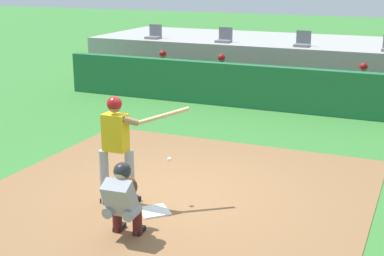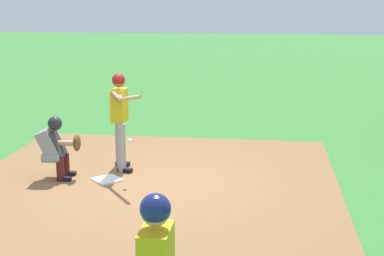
% 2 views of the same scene
% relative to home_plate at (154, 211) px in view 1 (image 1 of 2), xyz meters
% --- Properties ---
extents(ground_plane, '(80.00, 80.00, 0.00)m').
position_rel_home_plate_xyz_m(ground_plane, '(0.00, 0.80, -0.02)').
color(ground_plane, '#387A33').
extents(dirt_infield, '(6.40, 6.40, 0.01)m').
position_rel_home_plate_xyz_m(dirt_infield, '(0.00, 0.80, -0.02)').
color(dirt_infield, olive).
rests_on(dirt_infield, ground).
extents(home_plate, '(0.62, 0.62, 0.02)m').
position_rel_home_plate_xyz_m(home_plate, '(0.00, 0.00, 0.00)').
color(home_plate, white).
rests_on(home_plate, dirt_infield).
extents(batter_at_plate, '(1.29, 0.81, 1.80)m').
position_rel_home_plate_xyz_m(batter_at_plate, '(-0.67, 0.08, 1.01)').
color(batter_at_plate, '#99999E').
rests_on(batter_at_plate, ground).
extents(catcher_crouched, '(0.50, 1.72, 1.13)m').
position_rel_home_plate_xyz_m(catcher_crouched, '(-0.02, -0.90, 0.58)').
color(catcher_crouched, gray).
rests_on(catcher_crouched, ground).
extents(dugout_wall, '(13.00, 0.30, 1.20)m').
position_rel_home_plate_xyz_m(dugout_wall, '(0.00, 7.30, 0.58)').
color(dugout_wall, '#1E6638').
rests_on(dugout_wall, ground).
extents(dugout_bench, '(11.80, 0.44, 0.45)m').
position_rel_home_plate_xyz_m(dugout_bench, '(0.00, 8.30, 0.20)').
color(dugout_bench, olive).
rests_on(dugout_bench, ground).
extents(dugout_player_0, '(0.49, 0.70, 1.30)m').
position_rel_home_plate_xyz_m(dugout_player_0, '(-3.93, 8.14, 0.65)').
color(dugout_player_0, '#939399').
rests_on(dugout_player_0, ground).
extents(dugout_player_1, '(0.49, 0.70, 1.30)m').
position_rel_home_plate_xyz_m(dugout_player_1, '(-1.98, 8.14, 0.65)').
color(dugout_player_1, '#939399').
rests_on(dugout_player_1, ground).
extents(dugout_player_2, '(0.49, 0.70, 1.30)m').
position_rel_home_plate_xyz_m(dugout_player_2, '(2.10, 8.14, 0.65)').
color(dugout_player_2, '#939399').
rests_on(dugout_player_2, ground).
extents(stands_platform, '(15.00, 4.40, 1.40)m').
position_rel_home_plate_xyz_m(stands_platform, '(0.00, 11.70, 0.68)').
color(stands_platform, '#9E9E99').
rests_on(stands_platform, ground).
extents(stadium_seat_0, '(0.46, 0.46, 0.48)m').
position_rel_home_plate_xyz_m(stadium_seat_0, '(-5.20, 10.18, 1.51)').
color(stadium_seat_0, slate).
rests_on(stadium_seat_0, stands_platform).
extents(stadium_seat_1, '(0.46, 0.46, 0.48)m').
position_rel_home_plate_xyz_m(stadium_seat_1, '(-2.60, 10.18, 1.51)').
color(stadium_seat_1, slate).
rests_on(stadium_seat_1, stands_platform).
extents(stadium_seat_2, '(0.46, 0.46, 0.48)m').
position_rel_home_plate_xyz_m(stadium_seat_2, '(0.00, 10.18, 1.51)').
color(stadium_seat_2, slate).
rests_on(stadium_seat_2, stands_platform).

